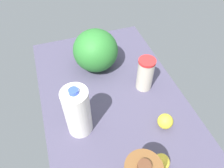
{
  "coord_description": "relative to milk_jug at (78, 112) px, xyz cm",
  "views": [
    {
      "loc": [
        -72.24,
        23.86,
        97.05
      ],
      "look_at": [
        0.0,
        0.0,
        13.0
      ],
      "focal_mm": 35.0,
      "sensor_mm": 36.0,
      "label": 1
    }
  ],
  "objects": [
    {
      "name": "lemon_far_back",
      "position": [
        -11.68,
        -39.47,
        -9.73
      ],
      "size": [
        7.58,
        7.58,
        7.58
      ],
      "primitive_type": "sphere",
      "color": "yellow",
      "rests_on": "countertop"
    },
    {
      "name": "milk_jug",
      "position": [
        0.0,
        0.0,
        0.0
      ],
      "size": [
        11.82,
        11.82,
        28.61
      ],
      "color": "white",
      "rests_on": "countertop"
    },
    {
      "name": "tumbler_cup",
      "position": [
        15.42,
        -40.3,
        -3.49
      ],
      "size": [
        9.16,
        9.16,
        19.99
      ],
      "color": "beige",
      "rests_on": "countertop"
    },
    {
      "name": "countertop",
      "position": [
        14.14,
        -20.88,
        -15.02
      ],
      "size": [
        120.0,
        76.0,
        3.0
      ],
      "primitive_type": "cube",
      "color": "#47425B",
      "rests_on": "ground"
    },
    {
      "name": "lemon_beside_bowl",
      "position": [
        -29.11,
        -28.69,
        -10.02
      ],
      "size": [
        7.01,
        7.01,
        7.01
      ],
      "primitive_type": "sphere",
      "color": "yellow",
      "rests_on": "countertop"
    },
    {
      "name": "watermelon",
      "position": [
        40.31,
        -19.36,
        -1.09
      ],
      "size": [
        26.36,
        26.36,
        24.86
      ],
      "primitive_type": "ellipsoid",
      "color": "#2B752D",
      "rests_on": "countertop"
    }
  ]
}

